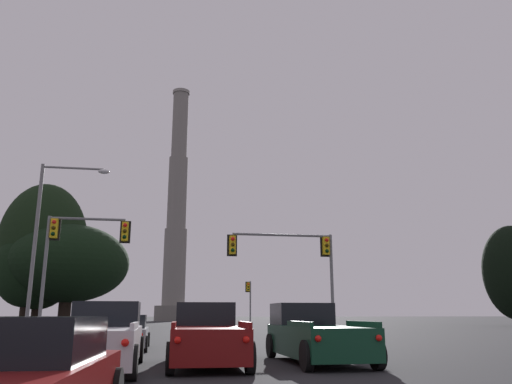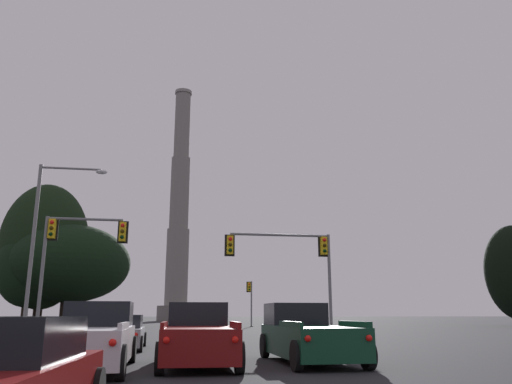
{
  "view_description": "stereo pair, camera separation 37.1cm",
  "coord_description": "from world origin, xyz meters",
  "px_view_note": "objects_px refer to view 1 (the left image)",
  "views": [
    {
      "loc": [
        -1.39,
        -0.9,
        1.46
      ],
      "look_at": [
        6.16,
        43.8,
        12.57
      ],
      "focal_mm": 35.0,
      "sensor_mm": 36.0,
      "label": 1
    },
    {
      "loc": [
        -1.02,
        -0.96,
        1.46
      ],
      "look_at": [
        6.16,
        43.8,
        12.57
      ],
      "focal_mm": 35.0,
      "sensor_mm": 36.0,
      "label": 2
    }
  ],
  "objects_px": {
    "street_lamp": "(47,231)",
    "smokestack": "(176,225)",
    "sedan_left_lane_third": "(18,381)",
    "pickup_truck_right_lane_second": "(314,335)",
    "traffic_light_overhead_left": "(74,246)",
    "pickup_truck_left_lane_second": "(101,339)",
    "traffic_light_overhead_right": "(297,257)",
    "sedan_left_lane_front": "(126,333)",
    "traffic_light_far_right": "(249,297)",
    "pickup_truck_center_lane_second": "(206,337)"
  },
  "relations": [
    {
      "from": "pickup_truck_left_lane_second",
      "to": "traffic_light_far_right",
      "type": "height_order",
      "value": "traffic_light_far_right"
    },
    {
      "from": "pickup_truck_right_lane_second",
      "to": "sedan_left_lane_third",
      "type": "height_order",
      "value": "pickup_truck_right_lane_second"
    },
    {
      "from": "smokestack",
      "to": "sedan_left_lane_third",
      "type": "bearing_deg",
      "value": -91.36
    },
    {
      "from": "sedan_left_lane_front",
      "to": "traffic_light_overhead_right",
      "type": "height_order",
      "value": "traffic_light_overhead_right"
    },
    {
      "from": "traffic_light_far_right",
      "to": "smokestack",
      "type": "relative_size",
      "value": 0.1
    },
    {
      "from": "traffic_light_overhead_left",
      "to": "street_lamp",
      "type": "relative_size",
      "value": 0.69
    },
    {
      "from": "pickup_truck_center_lane_second",
      "to": "sedan_left_lane_third",
      "type": "relative_size",
      "value": 1.16
    },
    {
      "from": "sedan_left_lane_third",
      "to": "traffic_light_overhead_right",
      "type": "distance_m",
      "value": 23.46
    },
    {
      "from": "sedan_left_lane_front",
      "to": "traffic_light_far_right",
      "type": "distance_m",
      "value": 39.38
    },
    {
      "from": "pickup_truck_left_lane_second",
      "to": "traffic_light_overhead_left",
      "type": "bearing_deg",
      "value": 103.24
    },
    {
      "from": "sedan_left_lane_third",
      "to": "street_lamp",
      "type": "distance_m",
      "value": 22.7
    },
    {
      "from": "traffic_light_far_right",
      "to": "traffic_light_overhead_right",
      "type": "relative_size",
      "value": 0.84
    },
    {
      "from": "street_lamp",
      "to": "sedan_left_lane_third",
      "type": "bearing_deg",
      "value": -76.99
    },
    {
      "from": "pickup_truck_right_lane_second",
      "to": "pickup_truck_left_lane_second",
      "type": "height_order",
      "value": "same"
    },
    {
      "from": "sedan_left_lane_third",
      "to": "traffic_light_overhead_right",
      "type": "bearing_deg",
      "value": 69.85
    },
    {
      "from": "pickup_truck_center_lane_second",
      "to": "sedan_left_lane_front",
      "type": "bearing_deg",
      "value": 113.54
    },
    {
      "from": "sedan_left_lane_front",
      "to": "pickup_truck_center_lane_second",
      "type": "bearing_deg",
      "value": -68.9
    },
    {
      "from": "pickup_truck_right_lane_second",
      "to": "pickup_truck_left_lane_second",
      "type": "relative_size",
      "value": 1.0
    },
    {
      "from": "sedan_left_lane_front",
      "to": "street_lamp",
      "type": "bearing_deg",
      "value": 130.41
    },
    {
      "from": "pickup_truck_center_lane_second",
      "to": "traffic_light_overhead_right",
      "type": "distance_m",
      "value": 14.53
    },
    {
      "from": "sedan_left_lane_third",
      "to": "smokestack",
      "type": "bearing_deg",
      "value": 91.22
    },
    {
      "from": "traffic_light_overhead_right",
      "to": "smokestack",
      "type": "distance_m",
      "value": 84.61
    },
    {
      "from": "pickup_truck_left_lane_second",
      "to": "pickup_truck_center_lane_second",
      "type": "bearing_deg",
      "value": 15.45
    },
    {
      "from": "sedan_left_lane_front",
      "to": "pickup_truck_center_lane_second",
      "type": "relative_size",
      "value": 0.85
    },
    {
      "from": "pickup_truck_center_lane_second",
      "to": "smokestack",
      "type": "bearing_deg",
      "value": 91.74
    },
    {
      "from": "traffic_light_far_right",
      "to": "street_lamp",
      "type": "bearing_deg",
      "value": -116.7
    },
    {
      "from": "pickup_truck_center_lane_second",
      "to": "traffic_light_overhead_left",
      "type": "xyz_separation_m",
      "value": [
        -6.35,
        12.52,
        4.2
      ]
    },
    {
      "from": "pickup_truck_right_lane_second",
      "to": "pickup_truck_center_lane_second",
      "type": "height_order",
      "value": "same"
    },
    {
      "from": "traffic_light_overhead_right",
      "to": "street_lamp",
      "type": "distance_m",
      "value": 13.96
    },
    {
      "from": "street_lamp",
      "to": "smokestack",
      "type": "bearing_deg",
      "value": 84.85
    },
    {
      "from": "pickup_truck_right_lane_second",
      "to": "traffic_light_overhead_left",
      "type": "height_order",
      "value": "traffic_light_overhead_left"
    },
    {
      "from": "sedan_left_lane_third",
      "to": "smokestack",
      "type": "xyz_separation_m",
      "value": [
        2.47,
        104.14,
        20.09
      ]
    },
    {
      "from": "pickup_truck_center_lane_second",
      "to": "pickup_truck_left_lane_second",
      "type": "bearing_deg",
      "value": -161.92
    },
    {
      "from": "pickup_truck_center_lane_second",
      "to": "traffic_light_far_right",
      "type": "relative_size",
      "value": 1.05
    },
    {
      "from": "sedan_left_lane_front",
      "to": "pickup_truck_right_lane_second",
      "type": "distance_m",
      "value": 9.39
    },
    {
      "from": "pickup_truck_left_lane_second",
      "to": "pickup_truck_right_lane_second",
      "type": "bearing_deg",
      "value": 9.3
    },
    {
      "from": "pickup_truck_right_lane_second",
      "to": "street_lamp",
      "type": "distance_m",
      "value": 17.61
    },
    {
      "from": "traffic_light_overhead_right",
      "to": "pickup_truck_center_lane_second",
      "type": "bearing_deg",
      "value": -115.54
    },
    {
      "from": "sedan_left_lane_front",
      "to": "pickup_truck_left_lane_second",
      "type": "distance_m",
      "value": 8.1
    },
    {
      "from": "traffic_light_overhead_right",
      "to": "smokestack",
      "type": "relative_size",
      "value": 0.12
    },
    {
      "from": "street_lamp",
      "to": "pickup_truck_center_lane_second",
      "type": "bearing_deg",
      "value": -58.51
    },
    {
      "from": "pickup_truck_left_lane_second",
      "to": "street_lamp",
      "type": "bearing_deg",
      "value": 108.7
    },
    {
      "from": "pickup_truck_right_lane_second",
      "to": "traffic_light_overhead_left",
      "type": "bearing_deg",
      "value": 127.65
    },
    {
      "from": "traffic_light_overhead_right",
      "to": "street_lamp",
      "type": "height_order",
      "value": "street_lamp"
    },
    {
      "from": "sedan_left_lane_third",
      "to": "traffic_light_far_right",
      "type": "bearing_deg",
      "value": 80.82
    },
    {
      "from": "traffic_light_far_right",
      "to": "pickup_truck_left_lane_second",
      "type": "bearing_deg",
      "value": -103.72
    },
    {
      "from": "traffic_light_overhead_right",
      "to": "smokestack",
      "type": "bearing_deg",
      "value": 94.46
    },
    {
      "from": "pickup_truck_left_lane_second",
      "to": "traffic_light_overhead_right",
      "type": "xyz_separation_m",
      "value": [
        8.96,
        13.51,
        3.84
      ]
    },
    {
      "from": "sedan_left_lane_front",
      "to": "sedan_left_lane_third",
      "type": "bearing_deg",
      "value": -90.82
    },
    {
      "from": "street_lamp",
      "to": "smokestack",
      "type": "distance_m",
      "value": 84.28
    }
  ]
}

